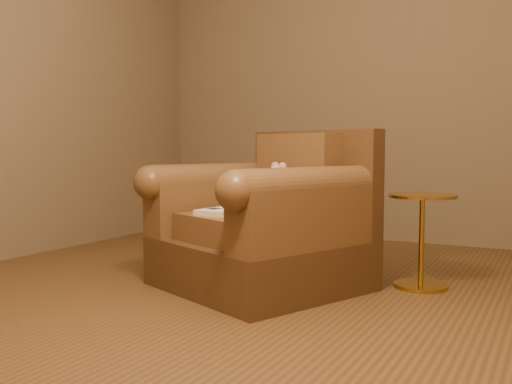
% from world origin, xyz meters
% --- Properties ---
extents(floor, '(4.00, 4.00, 0.00)m').
position_xyz_m(floor, '(0.00, 0.00, 0.00)').
color(floor, brown).
rests_on(floor, ground).
extents(armchair, '(1.26, 1.23, 0.88)m').
position_xyz_m(armchair, '(-0.06, 0.11, 0.34)').
color(armchair, '#483018').
rests_on(armchair, floor).
extents(teddy_bear, '(0.21, 0.24, 0.28)m').
position_xyz_m(teddy_bear, '(-0.05, 0.19, 0.53)').
color(teddy_bear, tan).
rests_on(teddy_bear, armchair).
extents(guidebook, '(0.41, 0.27, 0.03)m').
position_xyz_m(guidebook, '(-0.12, -0.13, 0.44)').
color(guidebook, beige).
rests_on(guidebook, armchair).
extents(side_table, '(0.37, 0.37, 0.52)m').
position_xyz_m(side_table, '(0.72, 0.48, 0.28)').
color(side_table, gold).
rests_on(side_table, floor).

